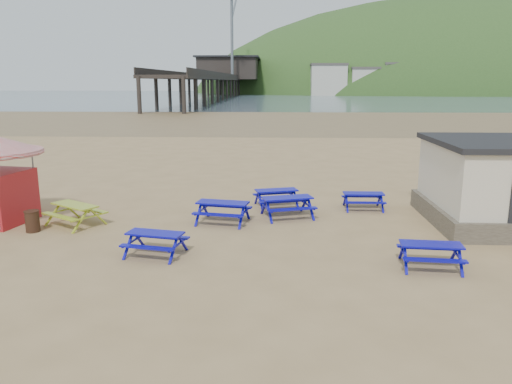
{
  "coord_description": "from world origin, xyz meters",
  "views": [
    {
      "loc": [
        0.98,
        -17.52,
        5.23
      ],
      "look_at": [
        0.19,
        1.5,
        1.0
      ],
      "focal_mm": 35.0,
      "sensor_mm": 36.0,
      "label": 1
    }
  ],
  "objects_px": {
    "litter_bin": "(32,221)",
    "picnic_table_blue_a": "(287,207)",
    "picnic_table_yellow": "(75,215)",
    "picnic_table_blue_b": "(276,198)"
  },
  "relations": [
    {
      "from": "litter_bin",
      "to": "picnic_table_blue_a",
      "type": "bearing_deg",
      "value": 14.32
    },
    {
      "from": "picnic_table_blue_b",
      "to": "picnic_table_blue_a",
      "type": "bearing_deg",
      "value": -91.1
    },
    {
      "from": "picnic_table_blue_a",
      "to": "picnic_table_blue_b",
      "type": "bearing_deg",
      "value": 87.62
    },
    {
      "from": "picnic_table_blue_a",
      "to": "picnic_table_blue_b",
      "type": "relative_size",
      "value": 1.11
    },
    {
      "from": "picnic_table_blue_a",
      "to": "picnic_table_blue_b",
      "type": "xyz_separation_m",
      "value": [
        -0.43,
        1.69,
        -0.04
      ]
    },
    {
      "from": "picnic_table_blue_a",
      "to": "litter_bin",
      "type": "xyz_separation_m",
      "value": [
        -9.08,
        -2.32,
        -0.02
      ]
    },
    {
      "from": "picnic_table_yellow",
      "to": "picnic_table_blue_b",
      "type": "bearing_deg",
      "value": 55.65
    },
    {
      "from": "picnic_table_yellow",
      "to": "litter_bin",
      "type": "bearing_deg",
      "value": -111.2
    },
    {
      "from": "picnic_table_blue_a",
      "to": "litter_bin",
      "type": "height_order",
      "value": "picnic_table_blue_a"
    },
    {
      "from": "picnic_table_yellow",
      "to": "litter_bin",
      "type": "relative_size",
      "value": 3.16
    }
  ]
}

